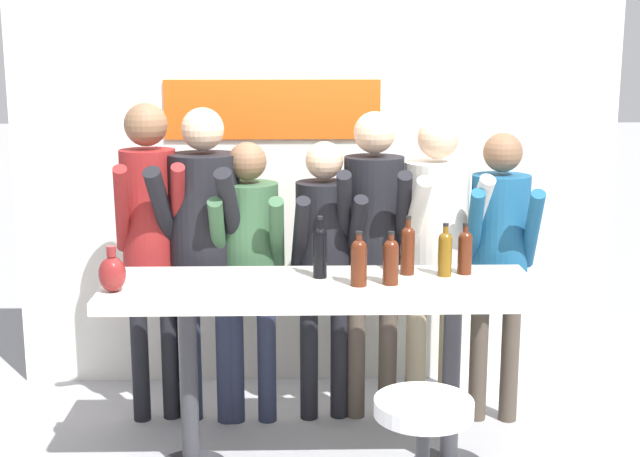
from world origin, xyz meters
TOP-DOWN VIEW (x-y plane):
  - back_wall at (-0.00, 1.29)m, footprint 3.72×0.12m
  - tasting_table at (0.00, 0.00)m, footprint 2.12×0.68m
  - bar_stool at (0.42, -0.69)m, footprint 0.44×0.44m
  - person_far_left at (-0.93, 0.63)m, footprint 0.43×0.57m
  - person_left at (-0.62, 0.61)m, footprint 0.52×0.62m
  - person_center_left at (-0.38, 0.59)m, footprint 0.40×0.50m
  - person_center at (0.04, 0.63)m, footprint 0.42×0.52m
  - person_center_right at (0.31, 0.63)m, footprint 0.42×0.55m
  - person_right at (0.66, 0.61)m, footprint 0.48×0.59m
  - person_far_right at (1.00, 0.57)m, footprint 0.42×0.53m
  - wine_bottle_0 at (0.74, 0.16)m, footprint 0.07×0.07m
  - wine_bottle_1 at (0.44, 0.16)m, footprint 0.07×0.07m
  - wine_bottle_2 at (-0.00, 0.10)m, footprint 0.07×0.07m
  - wine_bottle_3 at (0.63, 0.12)m, footprint 0.07×0.07m
  - wine_bottle_4 at (0.34, -0.04)m, footprint 0.08×0.08m
  - wine_bottle_5 at (0.18, -0.06)m, footprint 0.08×0.08m
  - decorative_vase at (-0.98, -0.13)m, footprint 0.13×0.13m

SIDE VIEW (x-z plane):
  - bar_stool at x=0.42m, z-range 0.11..0.76m
  - tasting_table at x=0.00m, z-range 0.34..1.32m
  - person_center_left at x=-0.38m, z-range 0.19..1.80m
  - person_center at x=0.04m, z-range 0.20..1.80m
  - person_far_right at x=1.00m, z-range 0.21..1.86m
  - decorative_vase at x=-0.98m, z-range 0.96..1.18m
  - person_right at x=0.66m, z-range 0.21..1.94m
  - wine_bottle_0 at x=0.74m, z-range 0.97..1.23m
  - wine_bottle_4 at x=0.34m, z-range 0.97..1.24m
  - wine_bottle_3 at x=0.63m, z-range 0.97..1.24m
  - wine_bottle_5 at x=0.18m, z-range 0.97..1.24m
  - person_left at x=-0.62m, z-range 0.21..2.00m
  - person_center_right at x=0.31m, z-range 0.22..1.99m
  - wine_bottle_1 at x=0.44m, z-range 0.97..1.27m
  - wine_bottle_2 at x=0.00m, z-range 0.97..1.28m
  - person_far_left at x=-0.93m, z-range 0.24..2.06m
  - back_wall at x=0.00m, z-range 0.00..2.55m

